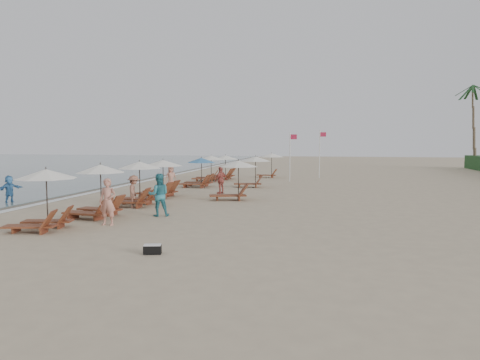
% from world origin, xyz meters
% --- Properties ---
extents(ground, '(160.00, 160.00, 0.00)m').
position_xyz_m(ground, '(0.00, 0.00, 0.00)').
color(ground, tan).
rests_on(ground, ground).
extents(wet_sand_band, '(3.20, 140.00, 0.01)m').
position_xyz_m(wet_sand_band, '(-12.50, 10.00, 0.00)').
color(wet_sand_band, '#6B5E4C').
rests_on(wet_sand_band, ground).
extents(foam_line, '(0.50, 140.00, 0.02)m').
position_xyz_m(foam_line, '(-11.20, 10.00, 0.01)').
color(foam_line, white).
rests_on(foam_line, ground).
extents(lounger_station_0, '(2.52, 2.22, 2.29)m').
position_xyz_m(lounger_station_0, '(-6.61, -3.90, 1.18)').
color(lounger_station_0, brown).
rests_on(lounger_station_0, ground).
extents(lounger_station_1, '(2.58, 2.13, 2.31)m').
position_xyz_m(lounger_station_1, '(-6.12, -0.94, 1.06)').
color(lounger_station_1, brown).
rests_on(lounger_station_1, ground).
extents(lounger_station_2, '(2.76, 2.26, 2.28)m').
position_xyz_m(lounger_station_2, '(-5.96, 2.62, 1.04)').
color(lounger_station_2, brown).
rests_on(lounger_station_2, ground).
extents(lounger_station_3, '(2.81, 2.42, 2.21)m').
position_xyz_m(lounger_station_3, '(-6.05, 6.21, 1.09)').
color(lounger_station_3, brown).
rests_on(lounger_station_3, ground).
extents(lounger_station_4, '(2.58, 2.09, 2.13)m').
position_xyz_m(lounger_station_4, '(-5.50, 12.29, 0.97)').
color(lounger_station_4, brown).
rests_on(lounger_station_4, ground).
extents(lounger_station_5, '(2.73, 2.37, 2.15)m').
position_xyz_m(lounger_station_5, '(-6.00, 16.85, 1.03)').
color(lounger_station_5, brown).
rests_on(lounger_station_5, ground).
extents(lounger_station_6, '(2.75, 2.29, 2.10)m').
position_xyz_m(lounger_station_6, '(-5.32, 19.04, 0.99)').
color(lounger_station_6, brown).
rests_on(lounger_station_6, ground).
extents(inland_station_0, '(2.81, 2.24, 2.22)m').
position_xyz_m(inland_station_0, '(-1.45, 5.88, 1.32)').
color(inland_station_0, brown).
rests_on(inland_station_0, ground).
extents(inland_station_1, '(2.73, 2.24, 2.22)m').
position_xyz_m(inland_station_1, '(-1.61, 12.95, 1.36)').
color(inland_station_1, brown).
rests_on(inland_station_1, ground).
extents(inland_station_2, '(2.54, 2.24, 2.22)m').
position_xyz_m(inland_station_2, '(-1.50, 21.70, 1.48)').
color(inland_station_2, brown).
rests_on(inland_station_2, ground).
extents(beachgoer_near, '(0.70, 0.47, 1.86)m').
position_xyz_m(beachgoer_near, '(-4.72, -2.48, 0.93)').
color(beachgoer_near, tan).
rests_on(beachgoer_near, ground).
extents(beachgoer_mid_a, '(1.13, 1.01, 1.90)m').
position_xyz_m(beachgoer_mid_a, '(-3.54, -0.08, 0.95)').
color(beachgoer_mid_a, teal).
rests_on(beachgoer_mid_a, ground).
extents(beachgoer_mid_b, '(0.94, 1.20, 1.64)m').
position_xyz_m(beachgoer_mid_b, '(-5.67, 1.94, 0.82)').
color(beachgoer_mid_b, '#9B644F').
rests_on(beachgoer_mid_b, ground).
extents(beachgoer_far_a, '(0.88, 1.09, 1.74)m').
position_xyz_m(beachgoer_far_a, '(-2.86, 8.61, 0.87)').
color(beachgoer_far_a, '#B55348').
rests_on(beachgoer_far_a, ground).
extents(beachgoer_far_b, '(0.93, 0.90, 1.62)m').
position_xyz_m(beachgoer_far_b, '(-6.94, 10.61, 0.81)').
color(beachgoer_far_b, tan).
rests_on(beachgoer_far_b, ground).
extents(waterline_walker, '(0.79, 1.46, 1.50)m').
position_xyz_m(waterline_walker, '(-12.98, 2.23, 0.75)').
color(waterline_walker, teal).
rests_on(waterline_walker, ground).
extents(duffel_bag, '(0.56, 0.38, 0.29)m').
position_xyz_m(duffel_bag, '(-1.23, -6.37, 0.15)').
color(duffel_bag, black).
rests_on(duffel_bag, ground).
extents(flag_pole_near, '(0.60, 0.08, 4.08)m').
position_xyz_m(flag_pole_near, '(0.71, 17.90, 2.28)').
color(flag_pole_near, silver).
rests_on(flag_pole_near, ground).
extents(flag_pole_far, '(0.60, 0.08, 4.33)m').
position_xyz_m(flag_pole_far, '(3.01, 22.10, 2.41)').
color(flag_pole_far, silver).
rests_on(flag_pole_far, ground).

